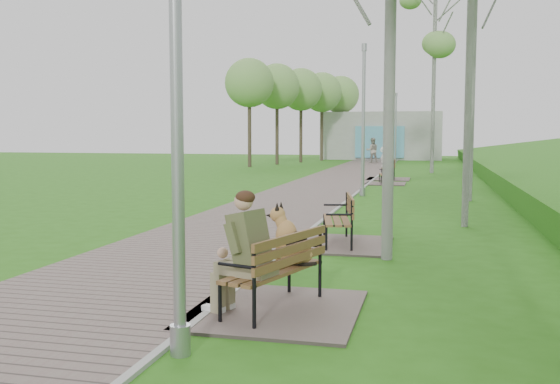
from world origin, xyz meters
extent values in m
cube|color=#73645D|center=(-1.75, 21.50, 0.02)|extent=(3.50, 67.00, 0.04)
cube|color=#999993|center=(0.00, 21.50, 0.03)|extent=(0.10, 67.00, 0.05)
cube|color=#9E9E99|center=(-1.50, 51.00, 2.00)|extent=(10.00, 5.00, 4.00)
cube|color=#539DB8|center=(-1.50, 48.40, 1.50)|extent=(4.00, 0.20, 2.60)
cube|color=#73645D|center=(0.79, 3.86, 0.02)|extent=(2.04, 2.26, 0.04)
cube|color=brown|center=(0.74, 3.86, 0.51)|extent=(1.00, 1.77, 0.05)
cube|color=brown|center=(1.00, 3.78, 0.81)|extent=(0.56, 1.63, 0.37)
cube|color=#73645D|center=(0.88, 8.64, 0.02)|extent=(2.01, 2.23, 0.04)
cube|color=brown|center=(0.83, 8.64, 0.50)|extent=(0.81, 1.74, 0.04)
cube|color=brown|center=(1.09, 8.69, 0.80)|extent=(0.36, 1.65, 0.37)
cube|color=#73645D|center=(0.73, 23.94, 0.02)|extent=(1.69, 1.88, 0.04)
cube|color=brown|center=(0.68, 23.94, 0.42)|extent=(0.61, 1.45, 0.04)
cube|color=brown|center=(0.91, 23.97, 0.68)|extent=(0.23, 1.40, 0.31)
cube|color=#73645D|center=(0.67, 26.76, 0.02)|extent=(2.01, 2.23, 0.04)
cube|color=brown|center=(0.62, 26.76, 0.50)|extent=(0.73, 1.73, 0.04)
cube|color=brown|center=(0.89, 26.79, 0.80)|extent=(0.28, 1.66, 0.37)
cylinder|color=#94969B|center=(0.22, 2.14, 0.16)|extent=(0.21, 0.21, 0.31)
cylinder|color=#94969B|center=(0.22, 2.14, 2.59)|extent=(0.12, 0.12, 5.19)
cylinder|color=#94969B|center=(0.30, 18.50, 0.15)|extent=(0.21, 0.21, 0.31)
cylinder|color=#94969B|center=(0.30, 18.50, 2.57)|extent=(0.12, 0.12, 5.13)
cylinder|color=#94969B|center=(0.30, 18.50, 5.18)|extent=(0.18, 0.18, 0.26)
cylinder|color=#94969B|center=(0.28, 35.12, 0.17)|extent=(0.23, 0.23, 0.34)
cylinder|color=#94969B|center=(0.28, 35.12, 2.83)|extent=(0.14, 0.14, 5.67)
cylinder|color=#94969B|center=(0.28, 35.12, 5.73)|extent=(0.20, 0.20, 0.28)
cylinder|color=#94969B|center=(0.05, 43.72, 0.15)|extent=(0.20, 0.20, 0.30)
cylinder|color=#94969B|center=(0.05, 43.72, 2.51)|extent=(0.12, 0.12, 5.01)
cylinder|color=#94969B|center=(0.05, 43.72, 5.06)|extent=(0.18, 0.18, 0.25)
imported|color=white|center=(-0.30, 37.49, 0.84)|extent=(0.68, 0.51, 1.68)
imported|color=#9E9889|center=(-1.58, 42.82, 0.94)|extent=(1.06, 0.91, 1.89)
cylinder|color=silver|center=(1.90, 7.45, 3.94)|extent=(0.20, 0.20, 7.89)
cylinder|color=silver|center=(3.44, 11.78, 4.37)|extent=(0.19, 0.19, 8.75)
cylinder|color=silver|center=(3.86, 17.69, 5.09)|extent=(0.20, 0.20, 10.17)
cylinder|color=silver|center=(2.69, 32.26, 5.34)|extent=(0.20, 0.20, 10.68)
ellipsoid|color=#76A952|center=(2.69, 32.26, 8.76)|extent=(2.83, 2.83, 4.70)
camera|label=1|loc=(2.61, -3.51, 2.22)|focal=40.00mm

